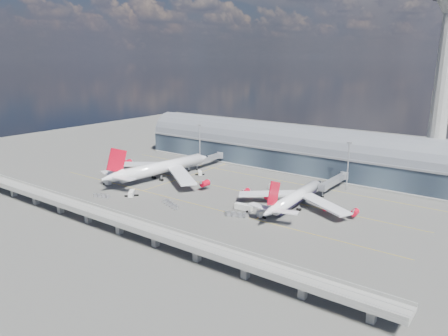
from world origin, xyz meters
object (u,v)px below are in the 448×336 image
Objects in this scene: service_truck_1 at (107,182)px; service_truck_4 at (274,186)px; control_tower at (442,90)px; service_truck_2 at (244,207)px; airliner_left at (160,168)px; floodlight_mast_right at (348,165)px; service_truck_0 at (132,194)px; floodlight_mast_left at (200,143)px; cargo_train_0 at (101,196)px; cargo_train_2 at (236,215)px; cargo_train_1 at (170,204)px; service_truck_3 at (264,213)px; airliner_right at (295,198)px; service_truck_5 at (200,173)px.

service_truck_1 is 0.87× the size of service_truck_4.
service_truck_2 is at bearing -124.96° from control_tower.
airliner_left reaches higher than service_truck_2.
control_tower is 153.92m from airliner_left.
control_tower is 17.87× the size of service_truck_4.
floodlight_mast_right is at bearing -28.40° from service_truck_2.
floodlight_mast_left is at bearing 65.22° from service_truck_0.
floodlight_mast_right is at bearing 31.09° from airliner_left.
floodlight_mast_left is at bearing 180.00° from floodlight_mast_right.
floodlight_mast_left is at bearing 175.14° from service_truck_4.
service_truck_4 is 88.63m from cargo_train_0.
floodlight_mast_right is 3.71× the size of service_truck_0.
control_tower is 9.53× the size of cargo_train_2.
control_tower is 7.95× the size of cargo_train_1.
floodlight_mast_left is (-135.00, -28.00, -38.00)m from control_tower.
service_truck_2 is 0.66× the size of cargo_train_1.
floodlight_mast_left reaches higher than service_truck_0.
service_truck_3 is (79.76, -16.12, -4.98)m from airliner_left.
floodlight_mast_right is at bearing -58.09° from cargo_train_1.
cargo_train_2 is (-58.66, -95.07, -50.69)m from control_tower.
floodlight_mast_left is 0.34× the size of airliner_left.
control_tower reaches higher than service_truck_0.
airliner_right reaches higher than cargo_train_1.
service_truck_4 is (-23.08, 19.89, -3.39)m from airliner_right.
floodlight_mast_left is 95.52m from service_truck_2.
control_tower is 4.01× the size of floodlight_mast_right.
cargo_train_0 is at bearing 106.60° from service_truck_2.
cargo_train_2 is (32.79, 7.13, 0.03)m from cargo_train_1.
service_truck_3 reaches higher than cargo_train_1.
service_truck_2 reaches higher than service_truck_0.
airliner_left is at bearing 72.64° from service_truck_2.
service_truck_3 is 0.77× the size of cargo_train_0.
service_truck_0 is at bearing 117.30° from cargo_train_2.
service_truck_5 is (-80.89, -23.18, -12.34)m from floodlight_mast_right.
service_truck_3 reaches higher than service_truck_2.
control_tower is at bearing -39.81° from service_truck_2.
airliner_right is at bearing -101.26° from floodlight_mast_right.
service_truck_4 is at bearing -23.99° from cargo_train_0.
service_truck_1 is at bearing -147.64° from floodlight_mast_right.
airliner_left reaches higher than service_truck_4.
service_truck_3 is at bearing -110.51° from airliner_right.
airliner_right reaches higher than service_truck_1.
cargo_train_2 is at bearing -41.30° from floodlight_mast_left.
service_truck_2 is 34.61m from cargo_train_1.
cargo_train_2 is (85.00, 1.78, -0.45)m from service_truck_1.
airliner_left is 1.26× the size of airliner_right.
service_truck_0 is (-73.95, -33.35, -3.46)m from airliner_right.
service_truck_3 is at bearing -76.33° from service_truck_1.
airliner_right is (-8.30, -41.68, -8.68)m from floodlight_mast_right.
service_truck_5 is (-67.00, 36.45, -0.34)m from service_truck_3.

